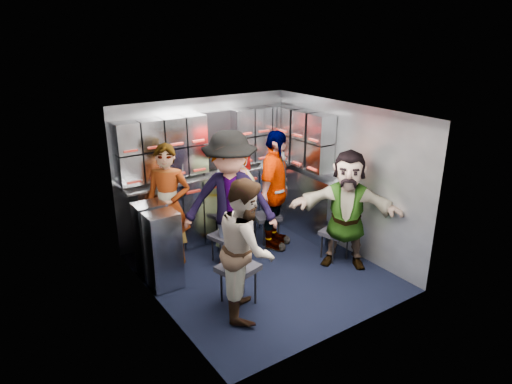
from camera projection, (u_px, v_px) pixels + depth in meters
floor at (262, 272)px, 6.01m from camera, size 3.00×3.00×0.00m
wall_back at (205, 168)px, 6.82m from camera, size 2.80×0.04×2.10m
wall_left at (156, 223)px, 4.92m from camera, size 0.04×3.00×2.10m
wall_right at (344, 178)px, 6.39m from camera, size 0.04×3.00×2.10m
ceiling at (263, 113)px, 5.29m from camera, size 2.80×3.00×0.02m
cart_bank_back at (213, 207)px, 6.85m from camera, size 2.68×0.38×0.99m
cart_bank_left at (158, 245)px, 5.65m from camera, size 0.38×0.76×0.99m
counter at (212, 174)px, 6.67m from camera, size 2.68×0.42×0.03m
locker_bank_back at (209, 141)px, 6.55m from camera, size 2.68×0.28×0.82m
locker_bank_right at (305, 139)px, 6.70m from camera, size 0.28×1.00×0.82m
right_cabinet at (307, 203)px, 6.97m from camera, size 0.28×1.20×1.00m
coffee_niche at (218, 140)px, 6.70m from camera, size 0.46×0.16×0.84m
red_latch_strip at (219, 186)px, 6.56m from camera, size 2.60×0.02×0.03m
jump_seat_near_left at (238, 270)px, 5.21m from camera, size 0.50×0.48×0.49m
jump_seat_mid_left at (224, 237)px, 6.17m from camera, size 0.41×0.40×0.41m
jump_seat_center at (229, 221)px, 6.69m from camera, size 0.42×0.40×0.41m
jump_seat_mid_right at (267, 218)px, 6.74m from camera, size 0.45×0.43×0.43m
jump_seat_near_right at (335, 234)px, 6.24m from camera, size 0.43×0.42×0.42m
attendant_standing at (169, 206)px, 5.99m from camera, size 0.71×0.70×1.66m
attendant_arc_a at (246, 248)px, 4.95m from camera, size 0.91×0.97×1.58m
attendant_arc_b at (230, 202)px, 5.83m from camera, size 1.38×1.25×1.86m
attendant_arc_c at (235, 195)px, 6.39m from camera, size 0.94×0.80×1.63m
attendant_arc_d at (275, 191)px, 6.44m from camera, size 1.06×0.94×1.72m
attendant_arc_e at (347, 209)px, 5.96m from camera, size 1.36×1.39×1.59m
bottle_left at (182, 172)px, 6.32m from camera, size 0.06×0.06×0.24m
bottle_mid at (219, 164)px, 6.63m from camera, size 0.07×0.07×0.26m
bottle_right at (262, 157)px, 7.03m from camera, size 0.06×0.06×0.24m
cup_left at (167, 179)px, 6.22m from camera, size 0.08×0.08×0.11m
cup_right at (241, 165)px, 6.84m from camera, size 0.08×0.08×0.11m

